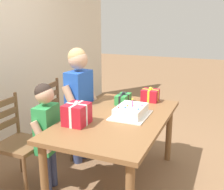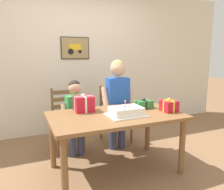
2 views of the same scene
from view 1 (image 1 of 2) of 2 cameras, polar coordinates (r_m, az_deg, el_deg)
ground_plane at (r=3.07m, az=1.02°, el=-17.44°), size 20.00×20.00×0.00m
dining_table at (r=2.78m, az=1.09°, el=-6.28°), size 1.56×0.92×0.73m
birthday_cake at (r=2.77m, az=3.85°, el=-3.34°), size 0.44×0.34×0.19m
gift_box_red_large at (r=3.17m, az=2.29°, el=-0.78°), size 0.24×0.13×0.14m
gift_box_beside_cake at (r=2.56m, az=-7.19°, el=-3.90°), size 0.23×0.21×0.23m
gift_box_corner_small at (r=3.28m, az=7.80°, el=-0.06°), size 0.17×0.19×0.17m
chair_left at (r=2.99m, az=-18.76°, el=-9.09°), size 0.42×0.42×0.92m
chair_right at (r=3.57m, az=-10.38°, el=-4.46°), size 0.44×0.44×0.92m
child_older at (r=3.21m, az=-6.70°, el=0.14°), size 0.50×0.29×1.35m
child_younger at (r=2.76m, az=-13.16°, el=-6.37°), size 0.40×0.24×1.09m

